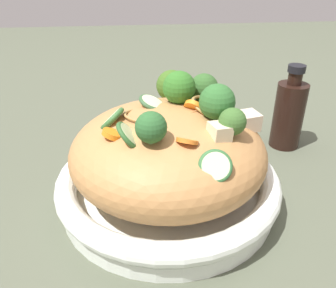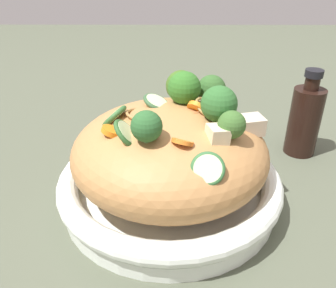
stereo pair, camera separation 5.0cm
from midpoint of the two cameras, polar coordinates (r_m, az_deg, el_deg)
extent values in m
plane|color=#4E5342|center=(0.55, 2.61, -9.08)|extent=(3.00, 3.00, 0.00)
cylinder|color=white|center=(0.55, 2.64, -8.13)|extent=(0.32, 0.32, 0.02)
torus|color=white|center=(0.53, 2.70, -5.80)|extent=(0.33, 0.33, 0.03)
ellipsoid|color=#B37D48|center=(0.51, 2.83, -1.34)|extent=(0.28, 0.28, 0.13)
torus|color=#AE8048|center=(0.48, -0.59, 4.51)|extent=(0.09, 0.09, 0.02)
torus|color=#AB8545|center=(0.50, 9.72, 5.56)|extent=(0.06, 0.07, 0.03)
torus|color=#B77741|center=(0.47, 9.31, 2.93)|extent=(0.08, 0.08, 0.02)
torus|color=#B27D4B|center=(0.49, 5.89, 0.76)|extent=(0.05, 0.05, 0.01)
cone|color=#98C271|center=(0.55, 9.26, 6.30)|extent=(0.03, 0.02, 0.02)
sphere|color=#315C28|center=(0.54, 9.47, 8.72)|extent=(0.05, 0.05, 0.04)
cone|color=#A0C270|center=(0.59, 4.30, 7.10)|extent=(0.03, 0.03, 0.02)
sphere|color=#3C6320|center=(0.59, 4.39, 9.41)|extent=(0.07, 0.07, 0.05)
cone|color=#99B579|center=(0.52, 5.11, 6.56)|extent=(0.03, 0.03, 0.01)
sphere|color=#316B25|center=(0.51, 5.23, 9.04)|extent=(0.06, 0.06, 0.05)
cone|color=#9DBA78|center=(0.42, -0.40, 0.13)|extent=(0.02, 0.02, 0.02)
sphere|color=#2C5D2D|center=(0.41, -0.41, 2.82)|extent=(0.05, 0.05, 0.04)
cone|color=#9DC075|center=(0.48, 10.80, 3.61)|extent=(0.03, 0.03, 0.02)
sphere|color=#2F642D|center=(0.47, 11.08, 6.35)|extent=(0.07, 0.07, 0.05)
cone|color=#96BF79|center=(0.45, 12.97, 0.83)|extent=(0.02, 0.02, 0.01)
sphere|color=#3B632B|center=(0.44, 13.24, 3.01)|extent=(0.05, 0.05, 0.04)
cylinder|color=orange|center=(0.45, -6.45, 2.01)|extent=(0.03, 0.03, 0.02)
cylinder|color=orange|center=(0.49, 7.39, 5.67)|extent=(0.04, 0.03, 0.03)
cylinder|color=orange|center=(0.42, 5.46, 0.24)|extent=(0.04, 0.04, 0.02)
cylinder|color=beige|center=(0.48, -6.15, 4.24)|extent=(0.04, 0.04, 0.03)
torus|color=#356431|center=(0.48, -6.15, 4.24)|extent=(0.05, 0.05, 0.04)
cylinder|color=beige|center=(0.51, 0.64, 6.77)|extent=(0.04, 0.04, 0.02)
torus|color=#355A35|center=(0.51, 0.64, 6.77)|extent=(0.05, 0.05, 0.02)
cylinder|color=beige|center=(0.43, -3.86, 1.59)|extent=(0.03, 0.04, 0.03)
torus|color=#305E2B|center=(0.43, -3.86, 1.59)|extent=(0.03, 0.04, 0.04)
cylinder|color=beige|center=(0.40, 9.72, -4.13)|extent=(0.03, 0.03, 0.03)
torus|color=#326635|center=(0.40, 9.72, -4.13)|extent=(0.04, 0.03, 0.04)
cube|color=beige|center=(0.50, 15.82, 3.05)|extent=(0.04, 0.04, 0.03)
cube|color=beige|center=(0.44, 11.02, 1.45)|extent=(0.03, 0.03, 0.02)
cylinder|color=black|center=(0.70, 23.08, 3.29)|extent=(0.06, 0.06, 0.13)
cylinder|color=black|center=(0.68, 24.30, 9.01)|extent=(0.03, 0.03, 0.02)
cylinder|color=black|center=(0.67, 24.61, 10.42)|extent=(0.03, 0.03, 0.01)
camera|label=1|loc=(0.02, -87.14, 1.58)|focal=37.32mm
camera|label=2|loc=(0.02, 92.86, -1.58)|focal=37.32mm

